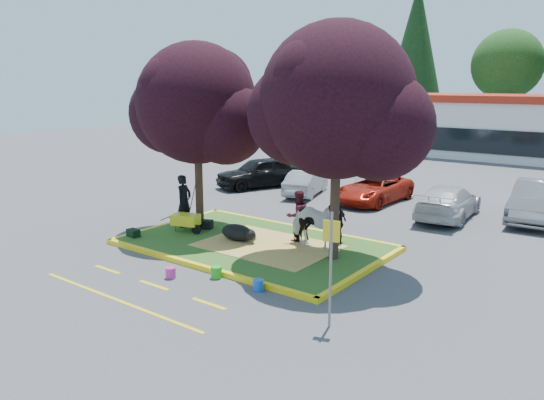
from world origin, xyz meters
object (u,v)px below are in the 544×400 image
Objects in this scene: calf at (237,232)px; bucket_pink at (171,273)px; cow at (315,224)px; sign_post at (331,257)px; bucket_green at (216,272)px; bucket_blue at (258,285)px; car_black at (260,172)px; car_silver at (306,183)px; wheelbarrow at (186,220)px; handler at (184,201)px.

bucket_pink is at bearing -93.84° from calf.
cow is 5.13m from sign_post.
sign_post reaches higher than bucket_pink.
calf is at bearing 119.93° from bucket_green.
bucket_green is 1.50m from bucket_blue.
sign_post is 4.33m from bucket_green.
car_black reaches higher than car_silver.
bucket_pink and bucket_blue have the same top height.
car_silver is (-0.49, 8.34, 0.02)m from wheelbarrow.
bucket_green is (-4.02, 0.71, -1.45)m from sign_post.
car_black is (-5.55, 8.24, 0.35)m from calf.
bucket_blue is 0.08× the size of car_silver.
sign_post is at bearing -143.35° from cow.
car_black is at bearing 111.08° from calf.
bucket_green reaches higher than bucket_blue.
car_black reaches higher than bucket_green.
cow is 3.64m from bucket_green.
handler is at bearing 152.90° from bucket_blue.
bucket_pink is at bearing 88.68° from car_silver.
bucket_green is at bearing -133.83° from handler.
cow is 5.95× the size of bucket_green.
car_silver is at bearing 20.03° from car_black.
bucket_green is at bearing 178.61° from bucket_blue.
car_silver reaches higher than bucket_pink.
bucket_green is at bearing 37.33° from bucket_pink.
cow is at bearing 108.56° from car_silver.
bucket_blue is at bearing 101.05° from car_silver.
calf is 4.02× the size of bucket_blue.
bucket_pink is 2.60m from bucket_blue.
handler is 6.17× the size of bucket_blue.
wheelbarrow is 0.64× the size of sign_post.
bucket_blue is (1.50, -0.04, -0.01)m from bucket_green.
handler reaches higher than car_silver.
handler reaches higher than calf.
bucket_green is 1.26m from bucket_pink.
wheelbarrow is at bearing 76.82° from car_silver.
bucket_blue is at bearing -1.39° from bucket_green.
sign_post is 3.00m from bucket_blue.
sign_post is at bearing -44.23° from calf.
bucket_blue is at bearing 16.24° from bucket_pink.
sign_post is (5.57, -3.40, 1.20)m from calf.
sign_post reaches higher than cow.
car_silver is at bearing 117.58° from bucket_blue.
calf is 4.03× the size of bucket_pink.
sign_post is (8.25, -3.60, 0.52)m from handler.
car_black is (-11.12, 11.64, -0.85)m from sign_post.
bucket_green is (1.55, -2.69, -0.25)m from calf.
cow is 6.42× the size of bucket_blue.
car_black is (-8.59, 10.97, 0.62)m from bucket_blue.
handler is 6.50m from bucket_blue.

